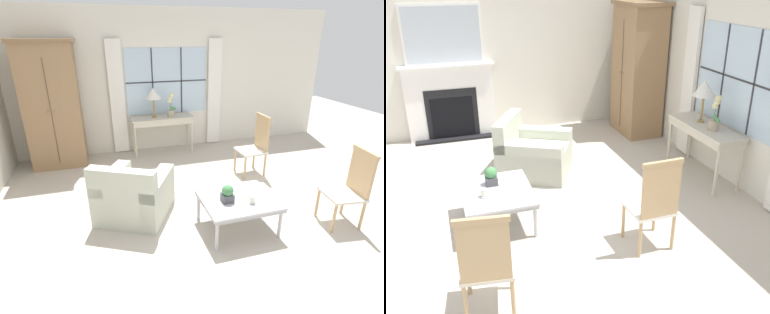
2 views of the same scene
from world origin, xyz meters
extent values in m
plane|color=#BCB2A3|center=(0.00, 0.00, 0.00)|extent=(14.00, 14.00, 0.00)
cube|color=silver|center=(0.00, 3.03, 1.40)|extent=(7.20, 0.06, 2.80)
cube|color=silver|center=(0.00, 3.00, 1.41)|extent=(1.67, 0.01, 1.31)
cube|color=#2D2D33|center=(-0.30, 2.99, 1.41)|extent=(0.02, 0.02, 1.31)
cube|color=#2D2D33|center=(0.30, 2.99, 1.41)|extent=(0.02, 0.02, 1.31)
cube|color=#2D2D33|center=(0.00, 2.99, 1.41)|extent=(1.67, 0.02, 0.02)
cube|color=white|center=(-1.02, 2.95, 1.13)|extent=(0.29, 0.06, 2.21)
cube|color=silver|center=(-3.03, 0.60, 1.40)|extent=(0.06, 7.20, 2.80)
cube|color=black|center=(-2.83, -0.47, 0.02)|extent=(0.34, 1.30, 0.04)
cube|color=white|center=(-2.91, -0.47, 0.62)|extent=(0.18, 1.45, 1.24)
cube|color=white|center=(-2.88, -0.47, 1.26)|extent=(0.24, 1.53, 0.04)
cube|color=black|center=(-2.81, -0.47, 0.40)|extent=(0.02, 0.70, 0.68)
cube|color=black|center=(-2.82, -0.47, 0.46)|extent=(0.01, 0.86, 0.84)
cube|color=white|center=(-2.98, -0.47, 1.74)|extent=(0.04, 1.27, 0.97)
cube|color=silver|center=(-2.96, -0.47, 1.74)|extent=(0.01, 1.19, 0.89)
cube|color=#93704C|center=(-2.17, 2.65, 1.09)|extent=(0.92, 0.59, 2.18)
cube|color=olive|center=(-2.17, 2.65, 2.21)|extent=(1.00, 0.65, 0.06)
cube|color=brown|center=(-2.17, 2.36, 1.05)|extent=(0.01, 0.01, 1.83)
sphere|color=#997F4C|center=(-2.22, 2.35, 1.09)|extent=(0.03, 0.03, 0.03)
sphere|color=#997F4C|center=(-2.12, 2.35, 1.09)|extent=(0.03, 0.03, 0.03)
cube|color=beige|center=(-0.19, 2.72, 0.74)|extent=(1.25, 0.44, 0.03)
cube|color=beige|center=(-0.19, 2.72, 0.67)|extent=(1.20, 0.42, 0.10)
cylinder|color=beige|center=(-0.77, 2.54, 0.36)|extent=(0.04, 0.04, 0.72)
cylinder|color=beige|center=(0.40, 2.54, 0.36)|extent=(0.04, 0.04, 0.72)
cylinder|color=beige|center=(-0.77, 2.90, 0.36)|extent=(0.04, 0.04, 0.72)
cylinder|color=beige|center=(0.40, 2.90, 0.36)|extent=(0.04, 0.04, 0.72)
cylinder|color=#9E7F47|center=(-0.34, 2.74, 0.76)|extent=(0.10, 0.10, 0.02)
cylinder|color=#9E7F47|center=(-0.34, 2.74, 0.95)|extent=(0.04, 0.04, 0.35)
cone|color=white|center=(-0.34, 2.74, 1.23)|extent=(0.31, 0.31, 0.21)
cylinder|color=tan|center=(0.00, 2.70, 0.82)|extent=(0.14, 0.14, 0.13)
cylinder|color=#47844C|center=(0.00, 2.70, 1.05)|extent=(0.01, 0.01, 0.34)
cube|color=#47844C|center=(0.04, 2.70, 0.92)|extent=(0.14, 0.02, 0.09)
sphere|color=beige|center=(-0.03, 2.71, 1.07)|extent=(0.08, 0.08, 0.08)
sphere|color=beige|center=(0.00, 2.71, 1.13)|extent=(0.08, 0.08, 0.08)
sphere|color=beige|center=(0.02, 2.71, 1.19)|extent=(0.08, 0.08, 0.08)
cube|color=beige|center=(-1.03, 0.53, 0.22)|extent=(1.19, 1.22, 0.43)
cube|color=beige|center=(-1.21, 0.19, 0.63)|extent=(0.83, 0.55, 0.39)
cube|color=beige|center=(-1.32, 0.68, 0.29)|extent=(0.61, 0.91, 0.57)
cube|color=beige|center=(-0.74, 0.37, 0.29)|extent=(0.61, 0.91, 0.57)
cube|color=white|center=(1.06, 1.23, 0.43)|extent=(0.45, 0.45, 0.03)
cube|color=tan|center=(1.26, 1.23, 0.72)|extent=(0.05, 0.41, 0.56)
cube|color=tan|center=(1.26, 1.23, 1.02)|extent=(0.05, 0.43, 0.05)
cylinder|color=tan|center=(0.87, 1.03, 0.21)|extent=(0.04, 0.04, 0.42)
cylinder|color=tan|center=(0.86, 1.41, 0.21)|extent=(0.04, 0.04, 0.42)
cylinder|color=tan|center=(1.25, 1.04, 0.21)|extent=(0.04, 0.04, 0.42)
cylinder|color=tan|center=(1.24, 1.42, 0.21)|extent=(0.04, 0.04, 0.42)
cube|color=beige|center=(1.46, -0.49, 0.42)|extent=(0.50, 0.50, 0.03)
cube|color=tan|center=(1.66, -0.52, 0.70)|extent=(0.09, 0.41, 0.53)
cube|color=tan|center=(1.66, -0.52, 0.98)|extent=(0.10, 0.43, 0.05)
cylinder|color=tan|center=(1.24, -0.65, 0.20)|extent=(0.04, 0.04, 0.41)
cylinder|color=tan|center=(1.30, -0.27, 0.20)|extent=(0.04, 0.04, 0.41)
cylinder|color=tan|center=(1.62, -0.70, 0.20)|extent=(0.04, 0.04, 0.41)
cylinder|color=tan|center=(1.68, -0.33, 0.20)|extent=(0.04, 0.04, 0.41)
cube|color=#BCBCC1|center=(0.15, -0.20, 0.42)|extent=(0.91, 0.77, 0.03)
cube|color=#A0A0A4|center=(0.15, -0.20, 0.38)|extent=(0.89, 0.76, 0.04)
cylinder|color=#BCBCC1|center=(-0.25, -0.54, 0.20)|extent=(0.04, 0.04, 0.40)
cylinder|color=#BCBCC1|center=(0.56, -0.54, 0.20)|extent=(0.04, 0.04, 0.40)
cylinder|color=#BCBCC1|center=(-0.25, 0.14, 0.20)|extent=(0.04, 0.04, 0.40)
cylinder|color=#BCBCC1|center=(0.56, 0.14, 0.20)|extent=(0.04, 0.04, 0.40)
cube|color=#4C4C51|center=(-0.01, -0.23, 0.48)|extent=(0.13, 0.13, 0.10)
sphere|color=#47844C|center=(-0.01, -0.23, 0.58)|extent=(0.14, 0.14, 0.14)
cylinder|color=silver|center=(0.26, -0.35, 0.44)|extent=(0.10, 0.10, 0.01)
cylinder|color=white|center=(0.26, -0.35, 0.48)|extent=(0.07, 0.07, 0.08)
cylinder|color=black|center=(0.26, -0.35, 0.53)|extent=(0.00, 0.00, 0.01)
camera|label=1|loc=(-1.34, -3.11, 2.30)|focal=28.00mm
camera|label=2|loc=(4.45, -0.72, 2.68)|focal=40.00mm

